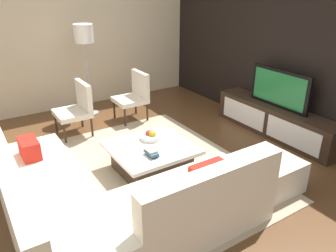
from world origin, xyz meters
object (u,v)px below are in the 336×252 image
coffee_table (151,158)px  accent_chair_far (135,93)px  fruit_bowl (151,136)px  floor_lamp (84,39)px  television (279,89)px  accent_chair_near (77,106)px  sectional_couch (102,201)px  book_stack (152,153)px  ottoman (266,173)px  media_console (275,121)px

coffee_table → accent_chair_far: size_ratio=1.19×
fruit_bowl → floor_lamp: bearing=-179.5°
television → accent_chair_near: size_ratio=1.26×
sectional_couch → book_stack: (-0.41, 0.84, 0.13)m
sectional_couch → floor_lamp: size_ratio=1.50×
sectional_couch → accent_chair_near: bearing=166.6°
ottoman → fruit_bowl: size_ratio=2.50×
floor_lamp → book_stack: floor_lamp is taller
sectional_couch → accent_chair_far: size_ratio=2.89×
accent_chair_near → accent_chair_far: same height
accent_chair_near → ottoman: 3.13m
accent_chair_near → floor_lamp: bearing=137.7°
floor_lamp → sectional_couch: bearing=-18.6°
ottoman → accent_chair_far: size_ratio=0.80×
television → media_console: bearing=-90.0°
sectional_couch → ottoman: (0.45, 1.96, -0.09)m
television → coffee_table: (-0.10, -2.30, -0.60)m
ottoman → book_stack: size_ratio=3.33×
ottoman → accent_chair_near: bearing=-153.3°
accent_chair_near → ottoman: accent_chair_near is taller
television → fruit_bowl: size_ratio=3.92×
media_console → sectional_couch: size_ratio=0.89×
ottoman → fruit_bowl: (-1.26, -0.90, 0.23)m
sectional_couch → accent_chair_far: bearing=145.6°
accent_chair_far → fruit_bowl: bearing=-11.4°
sectional_couch → coffee_table: size_ratio=2.43×
television → coffee_table: television is taller
accent_chair_near → coffee_table: bearing=3.5°
ottoman → fruit_bowl: bearing=-144.6°
coffee_table → ottoman: ottoman is taller
floor_lamp → television: bearing=41.0°
coffee_table → book_stack: (0.22, -0.12, 0.22)m
sectional_couch → accent_chair_near: (-2.33, 0.56, 0.20)m
coffee_table → sectional_couch: bearing=-56.4°
accent_chair_near → floor_lamp: 1.29m
television → coffee_table: 2.38m
sectional_couch → coffee_table: bearing=123.6°
book_stack → coffee_table: bearing=151.5°
ottoman → accent_chair_far: 2.89m
sectional_couch → accent_chair_near: accent_chair_near is taller
media_console → floor_lamp: bearing=-139.0°
accent_chair_far → ottoman: bearing=15.1°
accent_chair_far → book_stack: accent_chair_far is taller
television → floor_lamp: (-2.55, -2.22, 0.62)m
media_console → sectional_couch: sectional_couch is taller
floor_lamp → ottoman: floor_lamp is taller
floor_lamp → accent_chair_near: bearing=-32.5°
television → book_stack: bearing=-87.1°
ottoman → floor_lamp: bearing=-165.4°
media_console → sectional_couch: 3.30m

